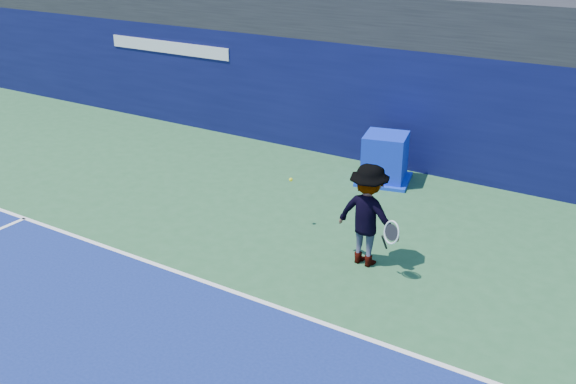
% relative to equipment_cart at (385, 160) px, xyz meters
% --- Properties ---
extents(ground, '(80.00, 80.00, 0.00)m').
position_rel_equipment_cart_xyz_m(ground, '(-0.56, -9.03, -0.54)').
color(ground, '#295B33').
rests_on(ground, ground).
extents(baseline, '(24.00, 0.10, 0.01)m').
position_rel_equipment_cart_xyz_m(baseline, '(-0.56, -6.03, -0.53)').
color(baseline, white).
rests_on(baseline, ground).
extents(stadium_band, '(36.00, 3.00, 1.20)m').
position_rel_equipment_cart_xyz_m(stadium_band, '(-0.56, 2.47, 3.06)').
color(stadium_band, black).
rests_on(stadium_band, back_wall_assembly).
extents(back_wall_assembly, '(36.00, 1.03, 3.00)m').
position_rel_equipment_cart_xyz_m(back_wall_assembly, '(-0.57, 1.47, 0.96)').
color(back_wall_assembly, '#0A0D3B').
rests_on(back_wall_assembly, ground).
extents(equipment_cart, '(1.47, 1.47, 1.18)m').
position_rel_equipment_cart_xyz_m(equipment_cart, '(0.00, 0.00, 0.00)').
color(equipment_cart, '#0E25C5').
rests_on(equipment_cart, ground).
extents(tennis_player, '(1.42, 0.83, 1.92)m').
position_rel_equipment_cart_xyz_m(tennis_player, '(1.39, -3.90, 0.43)').
color(tennis_player, white).
rests_on(tennis_player, ground).
extents(tennis_ball, '(0.08, 0.08, 0.08)m').
position_rel_equipment_cart_xyz_m(tennis_ball, '(-0.58, -3.34, 0.50)').
color(tennis_ball, '#CFD517').
rests_on(tennis_ball, ground).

